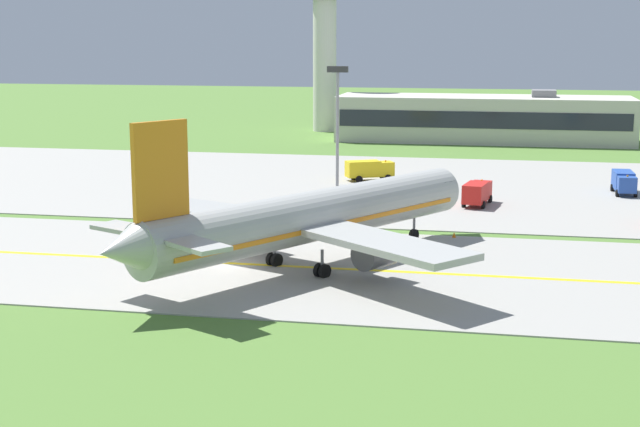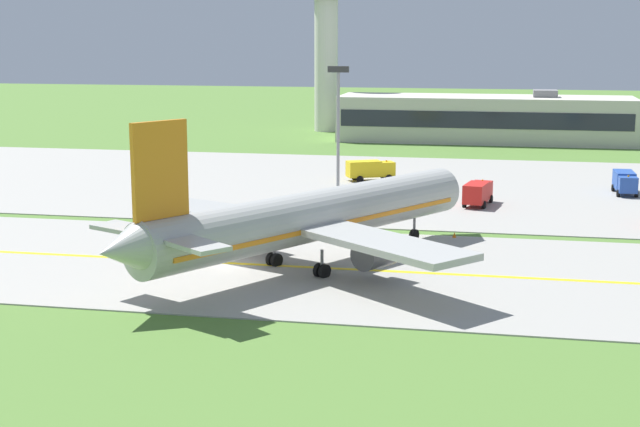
% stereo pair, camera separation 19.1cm
% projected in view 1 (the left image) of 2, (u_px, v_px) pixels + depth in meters
% --- Properties ---
extents(ground_plane, '(500.00, 500.00, 0.00)m').
position_uv_depth(ground_plane, '(233.00, 265.00, 74.93)').
color(ground_plane, '#517A33').
extents(taxiway_strip, '(240.00, 28.00, 0.10)m').
position_uv_depth(taxiway_strip, '(233.00, 264.00, 74.92)').
color(taxiway_strip, '#9E9B93').
rests_on(taxiway_strip, ground).
extents(apron_pad, '(140.00, 52.00, 0.10)m').
position_uv_depth(apron_pad, '(410.00, 186.00, 113.44)').
color(apron_pad, '#9E9B93').
rests_on(apron_pad, ground).
extents(taxiway_centreline, '(220.00, 0.60, 0.01)m').
position_uv_depth(taxiway_centreline, '(233.00, 263.00, 74.91)').
color(taxiway_centreline, yellow).
rests_on(taxiway_centreline, taxiway_strip).
extents(airplane_lead, '(29.65, 35.57, 12.70)m').
position_uv_depth(airplane_lead, '(311.00, 217.00, 72.91)').
color(airplane_lead, '#ADADA8').
rests_on(airplane_lead, ground).
extents(service_truck_baggage, '(2.49, 6.06, 2.60)m').
position_uv_depth(service_truck_baggage, '(624.00, 181.00, 107.33)').
color(service_truck_baggage, '#264CA5').
rests_on(service_truck_baggage, ground).
extents(service_truck_fuel, '(3.17, 6.27, 2.60)m').
position_uv_depth(service_truck_fuel, '(477.00, 192.00, 100.12)').
color(service_truck_fuel, red).
rests_on(service_truck_fuel, ground).
extents(service_truck_catering, '(6.28, 4.52, 2.60)m').
position_uv_depth(service_truck_catering, '(369.00, 169.00, 117.08)').
color(service_truck_catering, yellow).
rests_on(service_truck_catering, ground).
extents(terminal_building, '(49.94, 13.86, 8.95)m').
position_uv_depth(terminal_building, '(483.00, 119.00, 160.22)').
color(terminal_building, beige).
rests_on(terminal_building, ground).
extents(control_tower, '(7.60, 7.60, 30.01)m').
position_uv_depth(control_tower, '(325.00, 36.00, 174.60)').
color(control_tower, silver).
rests_on(control_tower, ground).
extents(apron_light_mast, '(2.40, 0.50, 14.70)m').
position_uv_depth(apron_light_mast, '(337.00, 114.00, 106.22)').
color(apron_light_mast, gray).
rests_on(apron_light_mast, ground).
extents(traffic_cone_near_edge, '(0.44, 0.44, 0.60)m').
position_uv_depth(traffic_cone_near_edge, '(454.00, 235.00, 84.45)').
color(traffic_cone_near_edge, orange).
rests_on(traffic_cone_near_edge, ground).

